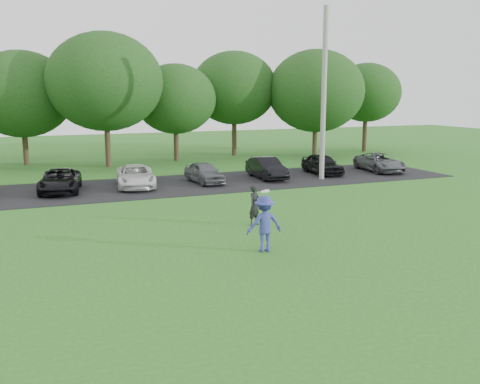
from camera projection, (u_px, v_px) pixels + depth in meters
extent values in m
plane|color=#27681D|center=(283.00, 254.00, 16.26)|extent=(100.00, 100.00, 0.00)
cube|color=black|center=(172.00, 185.00, 28.09)|extent=(32.00, 6.50, 0.03)
cylinder|color=#989893|center=(324.00, 95.00, 29.18)|extent=(0.28, 0.28, 9.37)
imported|color=#343C95|center=(264.00, 224.00, 16.36)|extent=(1.16, 0.70, 1.74)
cylinder|color=white|center=(265.00, 191.00, 15.90)|extent=(0.27, 0.27, 0.09)
imported|color=black|center=(255.00, 205.00, 19.60)|extent=(0.66, 0.60, 1.51)
cube|color=black|center=(261.00, 200.00, 19.47)|extent=(0.17, 0.16, 0.10)
imported|color=black|center=(60.00, 181.00, 26.07)|extent=(2.44, 4.24, 1.11)
imported|color=silver|center=(136.00, 176.00, 27.40)|extent=(2.37, 4.21, 1.11)
imported|color=#55575C|center=(205.00, 172.00, 28.66)|extent=(1.61, 3.38, 1.12)
imported|color=black|center=(267.00, 168.00, 30.10)|extent=(1.35, 3.62, 1.18)
imported|color=black|center=(322.00, 164.00, 31.78)|extent=(1.57, 3.54, 1.18)
imported|color=#56585E|center=(380.00, 162.00, 32.85)|extent=(2.27, 4.14, 1.10)
cylinder|color=#38281C|center=(26.00, 149.00, 35.69)|extent=(0.36, 0.36, 2.20)
ellipsoid|color=#214C19|center=(22.00, 94.00, 35.02)|extent=(6.68, 6.68, 5.68)
cylinder|color=#38281C|center=(108.00, 146.00, 34.94)|extent=(0.36, 0.36, 2.70)
ellipsoid|color=#214C19|center=(105.00, 82.00, 34.18)|extent=(7.42, 7.42, 6.31)
cylinder|color=#38281C|center=(176.00, 145.00, 38.11)|extent=(0.36, 0.36, 2.20)
ellipsoid|color=#214C19|center=(175.00, 99.00, 37.51)|extent=(5.76, 5.76, 4.90)
cylinder|color=#38281C|center=(234.00, 138.00, 41.19)|extent=(0.36, 0.36, 2.70)
ellipsoid|color=#214C19|center=(234.00, 88.00, 40.49)|extent=(6.50, 6.50, 5.53)
cylinder|color=#38281C|center=(315.00, 142.00, 40.71)|extent=(0.36, 0.36, 2.20)
ellipsoid|color=#214C19|center=(316.00, 91.00, 40.01)|extent=(7.24, 7.24, 6.15)
cylinder|color=#38281C|center=(365.00, 135.00, 43.98)|extent=(0.36, 0.36, 2.70)
ellipsoid|color=#214C19|center=(366.00, 93.00, 43.34)|extent=(5.58, 5.58, 4.74)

